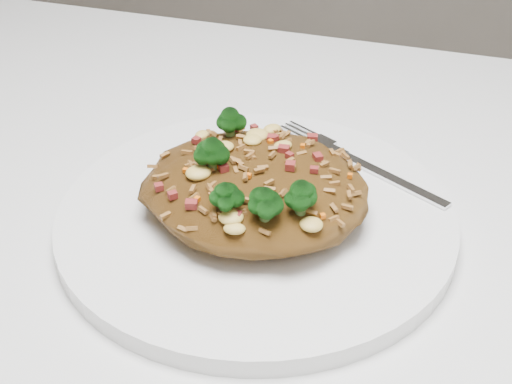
# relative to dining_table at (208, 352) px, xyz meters

# --- Properties ---
(dining_table) EXTENTS (1.20, 0.80, 0.75)m
(dining_table) POSITION_rel_dining_table_xyz_m (0.00, 0.00, 0.00)
(dining_table) COLOR silver
(dining_table) RESTS_ON ground
(plate) EXTENTS (0.28, 0.28, 0.01)m
(plate) POSITION_rel_dining_table_xyz_m (0.02, 0.05, 0.10)
(plate) COLOR white
(plate) RESTS_ON dining_table
(fried_rice) EXTENTS (0.16, 0.14, 0.06)m
(fried_rice) POSITION_rel_dining_table_xyz_m (0.02, 0.05, 0.13)
(fried_rice) COLOR brown
(fried_rice) RESTS_ON plate
(fork) EXTENTS (0.15, 0.09, 0.00)m
(fork) POSITION_rel_dining_table_xyz_m (0.09, 0.12, 0.11)
(fork) COLOR silver
(fork) RESTS_ON plate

